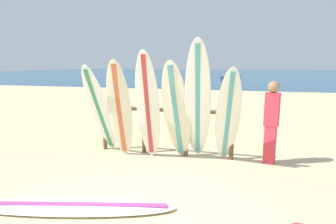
{
  "coord_description": "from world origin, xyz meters",
  "views": [
    {
      "loc": [
        1.12,
        -2.66,
        1.93
      ],
      "look_at": [
        -0.38,
        3.14,
        0.88
      ],
      "focal_mm": 29.19,
      "sensor_mm": 36.0,
      "label": 1
    }
  ],
  "objects_px": {
    "surfboard_rack": "(164,122)",
    "surfboard_leaning_center_left": "(148,107)",
    "surfboard_leaning_center": "(176,111)",
    "surfboard_leaning_right": "(228,116)",
    "surfboard_lying_on_sand": "(69,206)",
    "small_boat_offshore": "(231,77)",
    "beachgoer_standing": "(271,119)",
    "surfboard_leaning_left": "(120,110)",
    "surfboard_leaning_far_left": "(100,110)",
    "surfboard_leaning_center_right": "(198,104)"
  },
  "relations": [
    {
      "from": "surfboard_rack",
      "to": "surfboard_leaning_left",
      "type": "bearing_deg",
      "value": -152.37
    },
    {
      "from": "surfboard_leaning_left",
      "to": "surfboard_leaning_right",
      "type": "distance_m",
      "value": 2.16
    },
    {
      "from": "surfboard_leaning_far_left",
      "to": "small_boat_offshore",
      "type": "bearing_deg",
      "value": 86.76
    },
    {
      "from": "small_boat_offshore",
      "to": "surfboard_leaning_left",
      "type": "bearing_deg",
      "value": -92.37
    },
    {
      "from": "surfboard_leaning_center_right",
      "to": "surfboard_lying_on_sand",
      "type": "height_order",
      "value": "surfboard_leaning_center_right"
    },
    {
      "from": "surfboard_leaning_center",
      "to": "beachgoer_standing",
      "type": "distance_m",
      "value": 1.84
    },
    {
      "from": "surfboard_leaning_far_left",
      "to": "surfboard_leaning_right",
      "type": "height_order",
      "value": "surfboard_leaning_far_left"
    },
    {
      "from": "surfboard_lying_on_sand",
      "to": "surfboard_leaning_left",
      "type": "bearing_deg",
      "value": 95.07
    },
    {
      "from": "surfboard_leaning_right",
      "to": "surfboard_lying_on_sand",
      "type": "relative_size",
      "value": 0.65
    },
    {
      "from": "surfboard_leaning_center",
      "to": "beachgoer_standing",
      "type": "height_order",
      "value": "surfboard_leaning_center"
    },
    {
      "from": "surfboard_leaning_center_left",
      "to": "surfboard_leaning_center",
      "type": "relative_size",
      "value": 1.1
    },
    {
      "from": "beachgoer_standing",
      "to": "surfboard_lying_on_sand",
      "type": "bearing_deg",
      "value": -138.02
    },
    {
      "from": "surfboard_rack",
      "to": "surfboard_leaning_far_left",
      "type": "bearing_deg",
      "value": -164.28
    },
    {
      "from": "surfboard_leaning_center_left",
      "to": "beachgoer_standing",
      "type": "xyz_separation_m",
      "value": [
        2.36,
        0.41,
        -0.21
      ]
    },
    {
      "from": "surfboard_leaning_far_left",
      "to": "surfboard_leaning_center",
      "type": "height_order",
      "value": "surfboard_leaning_center"
    },
    {
      "from": "surfboard_leaning_right",
      "to": "surfboard_leaning_center",
      "type": "bearing_deg",
      "value": 178.32
    },
    {
      "from": "surfboard_lying_on_sand",
      "to": "small_boat_offshore",
      "type": "xyz_separation_m",
      "value": [
        1.12,
        33.73,
        0.22
      ]
    },
    {
      "from": "surfboard_leaning_far_left",
      "to": "surfboard_leaning_left",
      "type": "height_order",
      "value": "surfboard_leaning_left"
    },
    {
      "from": "surfboard_leaning_right",
      "to": "small_boat_offshore",
      "type": "relative_size",
      "value": 0.73
    },
    {
      "from": "surfboard_leaning_center",
      "to": "surfboard_leaning_center_right",
      "type": "height_order",
      "value": "surfboard_leaning_center_right"
    },
    {
      "from": "surfboard_leaning_left",
      "to": "surfboard_leaning_right",
      "type": "xyz_separation_m",
      "value": [
        2.16,
        0.12,
        -0.06
      ]
    },
    {
      "from": "surfboard_leaning_left",
      "to": "surfboard_leaning_center",
      "type": "distance_m",
      "value": 1.16
    },
    {
      "from": "surfboard_leaning_center",
      "to": "surfboard_lying_on_sand",
      "type": "height_order",
      "value": "surfboard_leaning_center"
    },
    {
      "from": "beachgoer_standing",
      "to": "small_boat_offshore",
      "type": "distance_m",
      "value": 31.28
    },
    {
      "from": "surfboard_leaning_right",
      "to": "beachgoer_standing",
      "type": "distance_m",
      "value": 0.86
    },
    {
      "from": "surfboard_leaning_center",
      "to": "surfboard_leaning_right",
      "type": "distance_m",
      "value": 1.01
    },
    {
      "from": "surfboard_leaning_center_right",
      "to": "surfboard_leaning_right",
      "type": "xyz_separation_m",
      "value": [
        0.56,
        0.09,
        -0.24
      ]
    },
    {
      "from": "beachgoer_standing",
      "to": "surfboard_leaning_far_left",
      "type": "bearing_deg",
      "value": -174.46
    },
    {
      "from": "surfboard_leaning_left",
      "to": "small_boat_offshore",
      "type": "distance_m",
      "value": 31.66
    },
    {
      "from": "surfboard_leaning_far_left",
      "to": "small_boat_offshore",
      "type": "xyz_separation_m",
      "value": [
        1.79,
        31.56,
        -0.71
      ]
    },
    {
      "from": "surfboard_rack",
      "to": "surfboard_leaning_center_left",
      "type": "bearing_deg",
      "value": -116.05
    },
    {
      "from": "surfboard_leaning_center_right",
      "to": "surfboard_lying_on_sand",
      "type": "bearing_deg",
      "value": -123.44
    },
    {
      "from": "small_boat_offshore",
      "to": "surfboard_leaning_center_left",
      "type": "bearing_deg",
      "value": -91.26
    },
    {
      "from": "surfboard_rack",
      "to": "surfboard_leaning_left",
      "type": "relative_size",
      "value": 1.44
    },
    {
      "from": "surfboard_leaning_far_left",
      "to": "small_boat_offshore",
      "type": "distance_m",
      "value": 31.62
    },
    {
      "from": "beachgoer_standing",
      "to": "surfboard_leaning_center_left",
      "type": "bearing_deg",
      "value": -170.06
    },
    {
      "from": "surfboard_leaning_center_right",
      "to": "surfboard_rack",
      "type": "bearing_deg",
      "value": 152.09
    },
    {
      "from": "surfboard_rack",
      "to": "surfboard_leaning_center",
      "type": "height_order",
      "value": "surfboard_leaning_center"
    },
    {
      "from": "surfboard_leaning_right",
      "to": "small_boat_offshore",
      "type": "bearing_deg",
      "value": 91.54
    },
    {
      "from": "surfboard_leaning_center",
      "to": "small_boat_offshore",
      "type": "bearing_deg",
      "value": 89.71
    },
    {
      "from": "surfboard_leaning_far_left",
      "to": "surfboard_rack",
      "type": "bearing_deg",
      "value": 15.72
    },
    {
      "from": "surfboard_leaning_left",
      "to": "small_boat_offshore",
      "type": "xyz_separation_m",
      "value": [
        1.31,
        31.63,
        -0.76
      ]
    },
    {
      "from": "surfboard_leaning_right",
      "to": "surfboard_leaning_center_left",
      "type": "bearing_deg",
      "value": -174.98
    },
    {
      "from": "surfboard_leaning_right",
      "to": "small_boat_offshore",
      "type": "xyz_separation_m",
      "value": [
        -0.85,
        31.5,
        -0.7
      ]
    },
    {
      "from": "surfboard_leaning_center_left",
      "to": "beachgoer_standing",
      "type": "distance_m",
      "value": 2.4
    },
    {
      "from": "surfboard_leaning_far_left",
      "to": "surfboard_leaning_right",
      "type": "xyz_separation_m",
      "value": [
        2.64,
        0.06,
        -0.02
      ]
    },
    {
      "from": "surfboard_leaning_left",
      "to": "surfboard_leaning_center_right",
      "type": "height_order",
      "value": "surfboard_leaning_center_right"
    },
    {
      "from": "surfboard_leaning_far_left",
      "to": "surfboard_leaning_center",
      "type": "distance_m",
      "value": 1.63
    },
    {
      "from": "surfboard_leaning_center",
      "to": "small_boat_offshore",
      "type": "relative_size",
      "value": 0.78
    },
    {
      "from": "surfboard_lying_on_sand",
      "to": "surfboard_leaning_right",
      "type": "bearing_deg",
      "value": 48.47
    }
  ]
}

